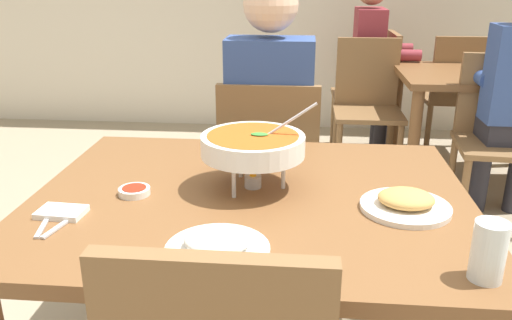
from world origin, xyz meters
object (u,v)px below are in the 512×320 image
object	(u,v)px
diner_main	(270,114)
rice_plate	(217,245)
curry_bowl	(253,146)
chair_bg_left	(376,86)
sauce_dish	(134,191)
drink_glass	(488,254)
chair_diner_main	(269,168)
appetizer_plate	(406,203)
chair_bg_window	(456,90)
chair_bg_middle	(498,128)
dining_table_far	(479,93)
patron_bg_left	(373,55)
dining_table_main	(251,225)
chair_bg_corner	(367,99)

from	to	relation	value
diner_main	rice_plate	world-z (taller)	diner_main
diner_main	rice_plate	distance (m)	1.15
diner_main	curry_bowl	world-z (taller)	diner_main
rice_plate	chair_bg_left	size ratio (longest dim) A/B	0.27
sauce_dish	drink_glass	size ratio (longest dim) A/B	0.69
chair_diner_main	drink_glass	world-z (taller)	chair_diner_main
appetizer_plate	chair_bg_window	bearing A→B (deg)	72.27
rice_plate	chair_bg_window	distance (m)	3.09
chair_bg_left	chair_bg_middle	world-z (taller)	same
dining_table_far	chair_bg_left	bearing A→B (deg)	135.57
diner_main	drink_glass	bearing A→B (deg)	-66.36
drink_glass	sauce_dish	bearing A→B (deg)	157.41
chair_bg_window	patron_bg_left	world-z (taller)	patron_bg_left
drink_glass	rice_plate	bearing A→B (deg)	174.68
appetizer_plate	chair_bg_left	world-z (taller)	chair_bg_left
drink_glass	chair_bg_left	xyz separation A→B (m)	(0.14, 2.94, -0.27)
curry_bowl	chair_bg_window	size ratio (longest dim) A/B	0.37
dining_table_main	chair_bg_middle	size ratio (longest dim) A/B	1.38
dining_table_main	chair_bg_window	distance (m)	2.76
chair_diner_main	drink_glass	xyz separation A→B (m)	(0.53, -1.17, 0.27)
patron_bg_left	diner_main	bearing A→B (deg)	-110.38
chair_diner_main	patron_bg_left	bearing A→B (deg)	69.97
curry_bowl	chair_bg_corner	xyz separation A→B (m)	(0.56, 2.07, -0.34)
diner_main	patron_bg_left	xyz separation A→B (m)	(0.63, 1.70, 0.00)
chair_diner_main	diner_main	bearing A→B (deg)	90.00
chair_bg_window	dining_table_main	bearing A→B (deg)	-116.51
chair_bg_middle	chair_bg_left	bearing A→B (deg)	117.16
dining_table_main	chair_bg_middle	xyz separation A→B (m)	(1.20, 1.50, -0.12)
drink_glass	dining_table_far	size ratio (longest dim) A/B	0.13
dining_table_far	chair_bg_window	world-z (taller)	chair_bg_window
drink_glass	dining_table_far	xyz separation A→B (m)	(0.71, 2.38, -0.19)
appetizer_plate	sauce_dish	world-z (taller)	appetizer_plate
chair_diner_main	diner_main	world-z (taller)	diner_main
sauce_dish	chair_bg_left	distance (m)	2.78
rice_plate	chair_bg_middle	distance (m)	2.24
dining_table_main	dining_table_far	distance (m)	2.34
chair_bg_left	patron_bg_left	xyz separation A→B (m)	(-0.04, -0.04, 0.24)
chair_bg_left	patron_bg_left	bearing A→B (deg)	-136.21
dining_table_main	dining_table_far	bearing A→B (deg)	58.22
chair_diner_main	chair_bg_left	world-z (taller)	same
rice_plate	sauce_dish	distance (m)	0.42
chair_diner_main	rice_plate	xyz separation A→B (m)	(-0.04, -1.12, 0.24)
chair_bg_corner	chair_diner_main	bearing A→B (deg)	-112.71
rice_plate	appetizer_plate	size ratio (longest dim) A/B	1.00
dining_table_main	drink_glass	xyz separation A→B (m)	(0.53, -0.39, 0.16)
curry_bowl	rice_plate	size ratio (longest dim) A/B	1.39
sauce_dish	chair_bg_corner	world-z (taller)	chair_bg_corner
curry_bowl	drink_glass	xyz separation A→B (m)	(0.53, -0.44, -0.07)
appetizer_plate	dining_table_far	world-z (taller)	appetizer_plate
drink_glass	dining_table_far	distance (m)	2.49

